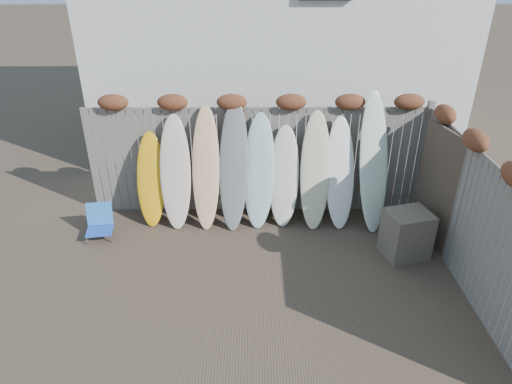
{
  "coord_description": "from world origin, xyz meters",
  "views": [
    {
      "loc": [
        -0.05,
        -5.13,
        4.36
      ],
      "look_at": [
        0.0,
        1.2,
        1.0
      ],
      "focal_mm": 32.0,
      "sensor_mm": 36.0,
      "label": 1
    }
  ],
  "objects_px": {
    "wooden_crate": "(406,234)",
    "lattice_panel": "(442,192)",
    "beach_chair": "(100,222)",
    "surfboard_0": "(151,180)"
  },
  "relations": [
    {
      "from": "wooden_crate",
      "to": "beach_chair",
      "type": "bearing_deg",
      "value": 173.33
    },
    {
      "from": "beach_chair",
      "to": "wooden_crate",
      "type": "distance_m",
      "value": 5.09
    },
    {
      "from": "beach_chair",
      "to": "surfboard_0",
      "type": "xyz_separation_m",
      "value": [
        0.83,
        0.51,
        0.55
      ]
    },
    {
      "from": "beach_chair",
      "to": "surfboard_0",
      "type": "height_order",
      "value": "surfboard_0"
    },
    {
      "from": "beach_chair",
      "to": "wooden_crate",
      "type": "relative_size",
      "value": 0.74
    },
    {
      "from": "wooden_crate",
      "to": "lattice_panel",
      "type": "distance_m",
      "value": 0.87
    },
    {
      "from": "beach_chair",
      "to": "wooden_crate",
      "type": "xyz_separation_m",
      "value": [
        5.05,
        -0.59,
        0.12
      ]
    },
    {
      "from": "beach_chair",
      "to": "wooden_crate",
      "type": "height_order",
      "value": "wooden_crate"
    },
    {
      "from": "lattice_panel",
      "to": "surfboard_0",
      "type": "distance_m",
      "value": 4.84
    },
    {
      "from": "beach_chair",
      "to": "wooden_crate",
      "type": "bearing_deg",
      "value": -6.67
    }
  ]
}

